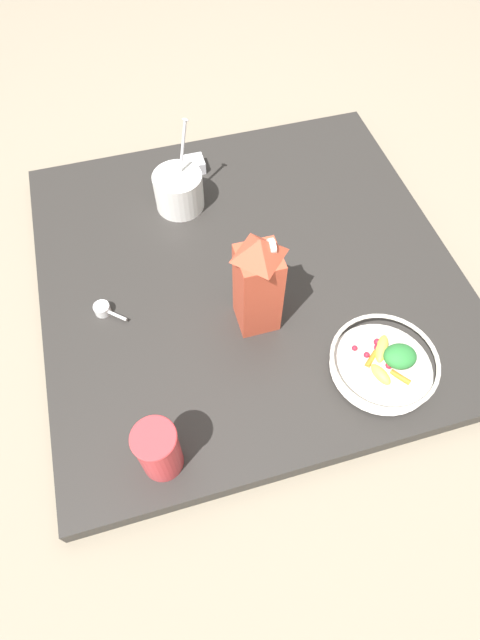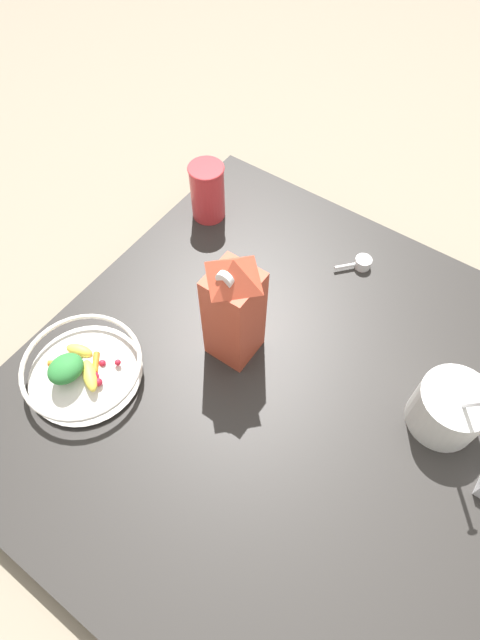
% 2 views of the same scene
% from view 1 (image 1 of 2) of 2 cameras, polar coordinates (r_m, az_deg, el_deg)
% --- Properties ---
extents(ground_plane, '(6.00, 6.00, 0.00)m').
position_cam_1_polar(ground_plane, '(1.35, 0.88, 4.71)').
color(ground_plane, gray).
extents(countertop, '(1.07, 1.07, 0.05)m').
position_cam_1_polar(countertop, '(1.33, 0.89, 5.36)').
color(countertop, '#2D2B28').
rests_on(countertop, ground_plane).
extents(fruit_bowl, '(0.25, 0.25, 0.08)m').
position_cam_1_polar(fruit_bowl, '(1.17, 16.14, -4.71)').
color(fruit_bowl, silver).
rests_on(fruit_bowl, countertop).
extents(milk_carton, '(0.09, 0.09, 0.29)m').
position_cam_1_polar(milk_carton, '(1.10, 2.07, 4.25)').
color(milk_carton, '#CC4C33').
rests_on(milk_carton, countertop).
extents(yogurt_tub, '(0.14, 0.14, 0.24)m').
position_cam_1_polar(yogurt_tub, '(1.44, -7.02, 14.62)').
color(yogurt_tub, white).
rests_on(yogurt_tub, countertop).
extents(drinking_cup, '(0.09, 0.09, 0.15)m').
position_cam_1_polar(drinking_cup, '(1.01, -9.30, -14.42)').
color(drinking_cup, '#DB383D').
rests_on(drinking_cup, countertop).
extents(spice_jar, '(0.06, 0.06, 0.04)m').
position_cam_1_polar(spice_jar, '(1.57, -5.24, 17.23)').
color(spice_jar, silver).
rests_on(spice_jar, countertop).
extents(measuring_scoop, '(0.07, 0.08, 0.03)m').
position_cam_1_polar(measuring_scoop, '(1.27, -15.35, 1.17)').
color(measuring_scoop, white).
rests_on(measuring_scoop, countertop).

